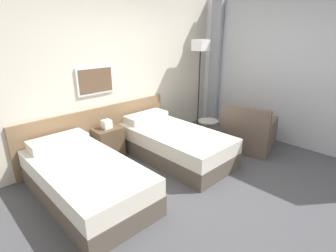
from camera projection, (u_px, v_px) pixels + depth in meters
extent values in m
plane|color=#47474C|center=(204.00, 186.00, 3.65)|extent=(16.00, 16.00, 0.00)
cube|color=beige|center=(119.00, 73.00, 4.51)|extent=(10.00, 0.06, 2.70)
cube|color=#846647|center=(100.00, 131.00, 4.49)|extent=(2.77, 0.04, 0.84)
cube|color=white|center=(95.00, 81.00, 4.19)|extent=(0.64, 0.03, 0.44)
cube|color=brown|center=(96.00, 81.00, 4.18)|extent=(0.58, 0.01, 0.38)
cube|color=white|center=(307.00, 73.00, 4.55)|extent=(0.06, 4.43, 2.70)
cube|color=#B2B7C1|center=(305.00, 75.00, 4.53)|extent=(0.03, 4.07, 2.64)
cube|color=#8E939E|center=(215.00, 66.00, 5.73)|extent=(0.10, 0.24, 2.64)
cube|color=brown|center=(87.00, 188.00, 3.38)|extent=(0.99, 1.95, 0.26)
cube|color=silver|center=(85.00, 172.00, 3.29)|extent=(0.98, 1.93, 0.23)
cube|color=silver|center=(59.00, 141.00, 3.73)|extent=(0.79, 0.34, 0.13)
cube|color=brown|center=(175.00, 151.00, 4.44)|extent=(0.99, 1.95, 0.26)
cube|color=silver|center=(175.00, 137.00, 4.35)|extent=(0.98, 1.93, 0.23)
cube|color=silver|center=(146.00, 117.00, 4.79)|extent=(0.79, 0.34, 0.13)
cube|color=brown|center=(108.00, 143.00, 4.38)|extent=(0.45, 0.34, 0.54)
cube|color=white|center=(107.00, 124.00, 4.26)|extent=(0.14, 0.14, 0.14)
cylinder|color=black|center=(197.00, 129.00, 5.74)|extent=(0.24, 0.24, 0.02)
cylinder|color=black|center=(199.00, 92.00, 5.45)|extent=(0.02, 0.02, 1.65)
cube|color=white|center=(201.00, 45.00, 5.13)|extent=(0.26, 0.26, 0.21)
cylinder|color=gray|center=(207.00, 145.00, 4.97)|extent=(0.24, 0.24, 0.01)
cylinder|color=gray|center=(208.00, 133.00, 4.89)|extent=(0.05, 0.05, 0.46)
cylinder|color=gray|center=(208.00, 121.00, 4.80)|extent=(0.37, 0.37, 0.02)
cube|color=brown|center=(249.00, 137.00, 4.83)|extent=(1.02, 1.00, 0.39)
cube|color=brown|center=(245.00, 121.00, 4.39)|extent=(0.30, 0.82, 0.46)
cube|color=brown|center=(271.00, 126.00, 4.55)|extent=(0.72, 0.26, 0.18)
cube|color=brown|center=(231.00, 119.00, 4.91)|extent=(0.72, 0.26, 0.18)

